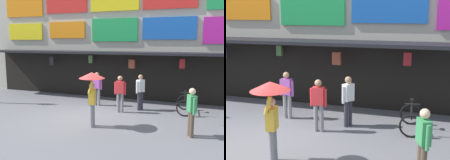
{
  "view_description": "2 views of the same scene",
  "coord_description": "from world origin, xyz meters",
  "views": [
    {
      "loc": [
        4.57,
        -9.32,
        3.23
      ],
      "look_at": [
        0.78,
        1.37,
        1.45
      ],
      "focal_mm": 40.19,
      "sensor_mm": 36.0,
      "label": 1
    },
    {
      "loc": [
        4.27,
        -7.0,
        3.66
      ],
      "look_at": [
        1.71,
        1.71,
        1.6
      ],
      "focal_mm": 47.41,
      "sensor_mm": 36.0,
      "label": 2
    }
  ],
  "objects": [
    {
      "name": "pedestrian_in_white",
      "position": [
        1.99,
        1.93,
        0.95
      ],
      "size": [
        0.37,
        0.47,
        1.68
      ],
      "color": "#2D2D38",
      "rests_on": "ground"
    },
    {
      "name": "pedestrian_in_blue",
      "position": [
        4.37,
        -0.76,
        0.95
      ],
      "size": [
        0.34,
        0.49,
        1.68
      ],
      "color": "brown",
      "rests_on": "ground"
    },
    {
      "name": "shopfront",
      "position": [
        0.0,
        4.57,
        3.96
      ],
      "size": [
        18.0,
        2.6,
        8.0
      ],
      "color": "#B2AD9E",
      "rests_on": "ground"
    },
    {
      "name": "pedestrian_in_purple",
      "position": [
        -0.26,
        2.05,
        0.95
      ],
      "size": [
        0.53,
        0.24,
        1.68
      ],
      "color": "gray",
      "rests_on": "ground"
    },
    {
      "name": "pedestrian_with_umbrella",
      "position": [
        0.81,
        -0.95,
        1.64
      ],
      "size": [
        0.96,
        0.96,
        2.08
      ],
      "color": "gray",
      "rests_on": "ground"
    },
    {
      "name": "pedestrian_in_red",
      "position": [
        1.21,
        1.24,
        0.95
      ],
      "size": [
        0.53,
        0.25,
        1.68
      ],
      "color": "gray",
      "rests_on": "ground"
    },
    {
      "name": "bicycle_parked",
      "position": [
        3.99,
        2.1,
        0.39
      ],
      "size": [
        0.79,
        1.2,
        1.05
      ],
      "color": "black",
      "rests_on": "ground"
    },
    {
      "name": "ground_plane",
      "position": [
        0.0,
        0.0,
        0.0
      ],
      "size": [
        80.0,
        80.0,
        0.0
      ],
      "primitive_type": "plane",
      "color": "slate"
    }
  ]
}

